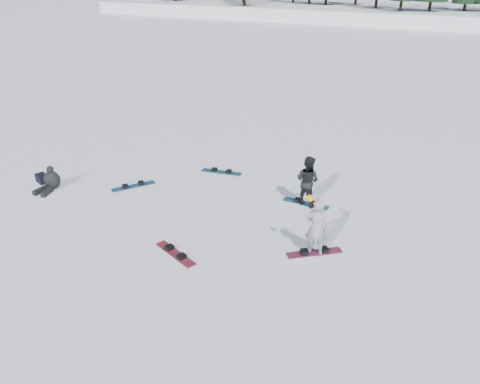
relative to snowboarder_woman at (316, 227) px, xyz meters
name	(u,v)px	position (x,y,z in m)	size (l,w,h in m)	color
ground	(259,236)	(-1.65, 0.21, -0.82)	(420.00, 420.00, 0.00)	white
alpine_backdrop	(418,21)	(-13.38, 189.37, -14.79)	(412.50, 227.00, 53.20)	white
snowboarder_woman	(316,227)	(0.00, 0.00, 0.00)	(0.66, 0.52, 1.75)	#ADAEB2
snowboarder_man	(307,181)	(-1.03, 2.61, 0.00)	(0.79, 0.62, 1.64)	black
seated_rider	(51,180)	(-9.23, 0.11, -0.50)	(0.63, 0.99, 0.82)	black
gear_bag	(42,178)	(-9.93, 0.37, -0.67)	(0.45, 0.30, 0.30)	black
snowboard_woman	(314,253)	(0.00, 0.00, -0.80)	(1.50, 0.28, 0.03)	maroon
snowboard_man	(306,203)	(-1.03, 2.61, -0.80)	(1.50, 0.28, 0.03)	#196B8B
snowboard_loose_a	(133,186)	(-6.82, 1.39, -0.80)	(1.50, 0.28, 0.03)	#1B5494
snowboard_loose_b	(175,254)	(-3.33, -1.56, -0.80)	(1.50, 0.28, 0.03)	maroon
snowboard_loose_c	(221,172)	(-4.58, 3.71, -0.80)	(1.50, 0.28, 0.03)	#16537A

